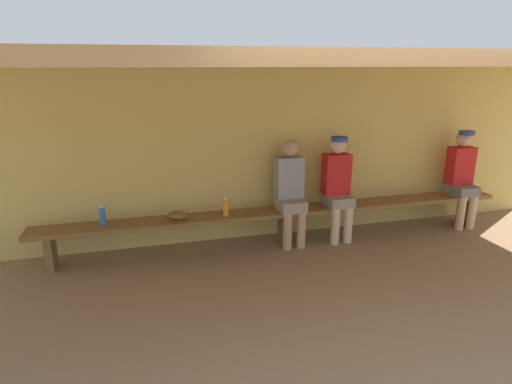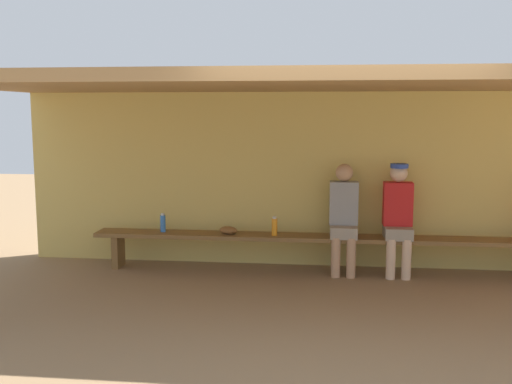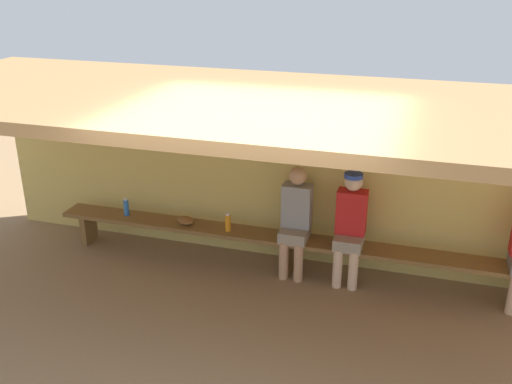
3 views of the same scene
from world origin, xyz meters
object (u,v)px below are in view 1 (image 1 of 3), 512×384
Objects in this scene: player_middle at (290,188)px; water_bottle_blue at (102,216)px; player_with_sunglasses at (462,174)px; player_shirtless_tan at (338,184)px; bench at (284,215)px; baseball_glove_tan at (177,215)px; water_bottle_orange at (226,207)px.

water_bottle_blue is at bearing 179.57° from player_middle.
player_shirtless_tan is at bearing 180.00° from player_with_sunglasses.
baseball_glove_tan reaches higher than bench.
bench is at bearing 2.70° from water_bottle_orange.
bench is at bearing -179.71° from player_shirtless_tan.
player_with_sunglasses is at bearing -152.90° from baseball_glove_tan.
baseball_glove_tan is at bearing -179.87° from bench.
water_bottle_blue is at bearing 179.48° from bench.
baseball_glove_tan is at bearing -179.75° from player_middle.
water_bottle_blue is at bearing 179.80° from player_with_sunglasses.
player_middle reaches higher than baseball_glove_tan.
player_with_sunglasses is 5.60× the size of baseball_glove_tan.
baseball_glove_tan is (-2.05, -0.01, -0.24)m from player_shirtless_tan.
baseball_glove_tan is (-1.41, -0.01, -0.22)m from player_middle.
bench is at bearing -179.92° from player_with_sunglasses.
player_middle is (0.07, 0.00, 0.34)m from bench.
water_bottle_orange is at bearing -178.47° from player_shirtless_tan.
bench is 4.46× the size of player_shirtless_tan.
player_with_sunglasses reaches higher than bench.
player_shirtless_tan is 5.74× the size of water_bottle_blue.
player_shirtless_tan is 1.48m from water_bottle_orange.
player_shirtless_tan is (0.71, 0.00, 0.36)m from bench.
player_shirtless_tan reaches higher than player_middle.
bench is 25.00× the size of baseball_glove_tan.
bench is 0.78m from water_bottle_orange.
water_bottle_blue is at bearing 25.42° from baseball_glove_tan.
bench is 1.34m from baseball_glove_tan.
player_middle is 1.42m from baseball_glove_tan.
player_with_sunglasses is at bearing 0.67° from water_bottle_orange.
player_shirtless_tan is at bearing -0.32° from water_bottle_blue.
bench is 25.60× the size of water_bottle_blue.
water_bottle_blue reaches higher than water_bottle_orange.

